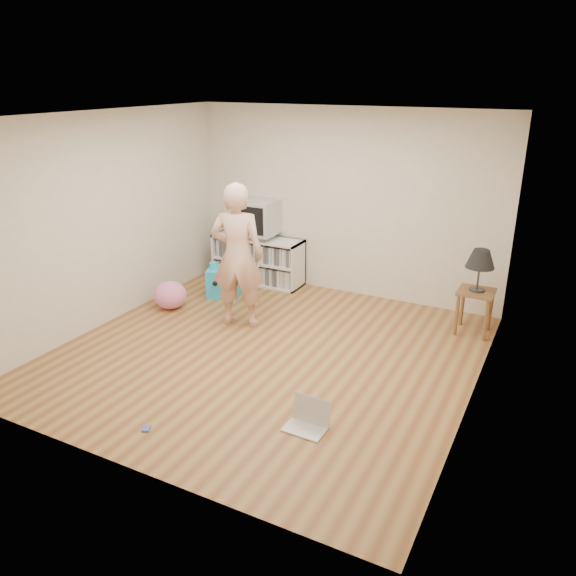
% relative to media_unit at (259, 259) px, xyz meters
% --- Properties ---
extents(ground, '(4.50, 4.50, 0.00)m').
position_rel_media_unit_xyz_m(ground, '(1.28, -2.04, -0.35)').
color(ground, brown).
rests_on(ground, ground).
extents(walls, '(4.52, 4.52, 2.60)m').
position_rel_media_unit_xyz_m(walls, '(1.28, -2.04, 0.95)').
color(walls, beige).
rests_on(walls, ground).
extents(ceiling, '(4.50, 4.50, 0.01)m').
position_rel_media_unit_xyz_m(ceiling, '(1.28, -2.04, 2.25)').
color(ceiling, white).
rests_on(ceiling, walls).
extents(media_unit, '(1.40, 0.45, 0.70)m').
position_rel_media_unit_xyz_m(media_unit, '(0.00, 0.00, 0.00)').
color(media_unit, white).
rests_on(media_unit, ground).
extents(dvd_deck, '(0.45, 0.35, 0.07)m').
position_rel_media_unit_xyz_m(dvd_deck, '(-0.00, -0.02, 0.39)').
color(dvd_deck, gray).
rests_on(dvd_deck, media_unit).
extents(crt_tv, '(0.60, 0.53, 0.50)m').
position_rel_media_unit_xyz_m(crt_tv, '(-0.00, -0.02, 0.67)').
color(crt_tv, '#B6B6BB').
rests_on(crt_tv, dvd_deck).
extents(side_table, '(0.42, 0.42, 0.55)m').
position_rel_media_unit_xyz_m(side_table, '(3.25, -0.39, 0.07)').
color(side_table, brown).
rests_on(side_table, ground).
extents(table_lamp, '(0.34, 0.34, 0.52)m').
position_rel_media_unit_xyz_m(table_lamp, '(3.25, -0.39, 0.59)').
color(table_lamp, '#333333').
rests_on(table_lamp, side_table).
extents(person, '(0.76, 0.61, 1.81)m').
position_rel_media_unit_xyz_m(person, '(0.57, -1.48, 0.56)').
color(person, beige).
rests_on(person, ground).
extents(laptop, '(0.38, 0.31, 0.26)m').
position_rel_media_unit_xyz_m(laptop, '(2.31, -3.10, -0.28)').
color(laptop, silver).
rests_on(laptop, ground).
extents(playing_cards, '(0.10, 0.11, 0.02)m').
position_rel_media_unit_xyz_m(playing_cards, '(1.04, -3.81, -0.34)').
color(playing_cards, '#4760BF').
rests_on(playing_cards, ground).
extents(plush_blue, '(0.53, 0.47, 0.50)m').
position_rel_media_unit_xyz_m(plush_blue, '(-0.14, -0.77, -0.14)').
color(plush_blue, '#1FB4F2').
rests_on(plush_blue, ground).
extents(plush_pink, '(0.50, 0.50, 0.38)m').
position_rel_media_unit_xyz_m(plush_pink, '(-0.53, -1.47, -0.16)').
color(plush_pink, pink).
rests_on(plush_pink, ground).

